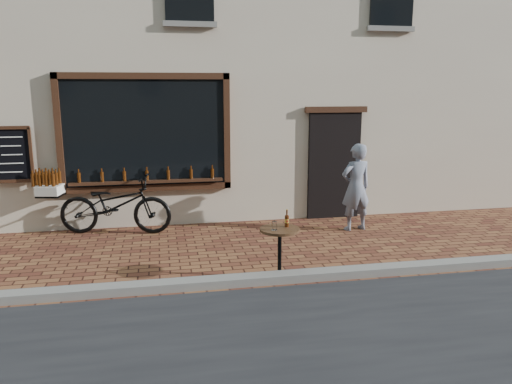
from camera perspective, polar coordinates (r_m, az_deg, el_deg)
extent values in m
plane|color=#4E2419|center=(7.05, 3.44, -10.74)|extent=(90.00, 90.00, 0.00)
cube|color=slate|center=(7.21, 3.04, -9.70)|extent=(90.00, 0.25, 0.12)
cube|color=black|center=(9.78, -12.53, 6.61)|extent=(3.00, 0.06, 2.00)
cube|color=black|center=(9.73, -12.82, 12.82)|extent=(3.24, 0.10, 0.12)
cube|color=black|center=(9.91, -12.25, 0.49)|extent=(3.24, 0.10, 0.12)
cube|color=black|center=(9.93, -21.61, 6.13)|extent=(0.12, 0.10, 2.24)
cube|color=black|center=(9.85, -3.36, 6.90)|extent=(0.12, 0.10, 2.24)
cube|color=black|center=(9.84, -12.29, 1.17)|extent=(2.90, 0.16, 0.05)
cube|color=black|center=(10.50, 8.89, 2.97)|extent=(1.10, 0.10, 2.20)
cube|color=black|center=(10.36, 9.16, 9.30)|extent=(1.30, 0.10, 0.12)
cube|color=black|center=(10.16, -26.11, 3.87)|extent=(0.62, 0.04, 0.92)
cylinder|color=#3D1C07|center=(9.93, -19.55, 1.55)|extent=(0.06, 0.06, 0.19)
cylinder|color=#3D1C07|center=(9.88, -17.16, 1.66)|extent=(0.06, 0.06, 0.19)
cylinder|color=#3D1C07|center=(9.84, -14.75, 1.76)|extent=(0.06, 0.06, 0.19)
cylinder|color=#3D1C07|center=(9.82, -12.32, 1.86)|extent=(0.06, 0.06, 0.19)
cylinder|color=#3D1C07|center=(9.82, -9.89, 1.96)|extent=(0.06, 0.06, 0.19)
cylinder|color=#3D1C07|center=(9.83, -7.46, 2.05)|extent=(0.06, 0.06, 0.19)
cylinder|color=#3D1C07|center=(9.87, -5.05, 2.14)|extent=(0.06, 0.06, 0.19)
imported|color=black|center=(9.69, -15.78, -1.43)|extent=(2.19, 1.12, 1.10)
cube|color=black|center=(10.02, -22.21, -0.22)|extent=(0.52, 0.65, 0.04)
cube|color=silver|center=(10.00, -22.26, 0.36)|extent=(0.52, 0.68, 0.17)
cylinder|color=#3D1C07|center=(9.72, -22.17, 1.26)|extent=(0.07, 0.07, 0.23)
cylinder|color=#3D1C07|center=(9.77, -22.83, 1.25)|extent=(0.07, 0.07, 0.23)
cylinder|color=#3D1C07|center=(9.82, -23.49, 1.25)|extent=(0.07, 0.07, 0.23)
cylinder|color=#3D1C07|center=(9.87, -24.14, 1.24)|extent=(0.07, 0.07, 0.23)
cylinder|color=#3D1C07|center=(9.86, -21.86, 1.42)|extent=(0.07, 0.07, 0.23)
cylinder|color=#3D1C07|center=(9.90, -22.51, 1.41)|extent=(0.07, 0.07, 0.23)
cylinder|color=#3D1C07|center=(9.95, -23.16, 1.41)|extent=(0.07, 0.07, 0.23)
cylinder|color=#3D1C07|center=(10.00, -23.80, 1.40)|extent=(0.07, 0.07, 0.23)
cylinder|color=#3D1C07|center=(9.99, -21.55, 1.58)|extent=(0.07, 0.07, 0.23)
cylinder|color=#3D1C07|center=(10.03, -22.20, 1.57)|extent=(0.07, 0.07, 0.23)
cylinder|color=#3D1C07|center=(10.08, -22.84, 1.56)|extent=(0.07, 0.07, 0.23)
cylinder|color=#3D1C07|center=(10.13, -23.47, 1.56)|extent=(0.07, 0.07, 0.23)
cylinder|color=#3D1C07|center=(10.12, -21.25, 1.73)|extent=(0.07, 0.07, 0.23)
cylinder|color=#3D1C07|center=(10.17, -21.89, 1.72)|extent=(0.07, 0.07, 0.23)
cylinder|color=black|center=(7.36, 2.69, -9.61)|extent=(0.42, 0.42, 0.03)
cylinder|color=black|center=(7.23, 2.71, -7.02)|extent=(0.06, 0.06, 0.67)
cylinder|color=#331F11|center=(7.13, 2.74, -4.32)|extent=(0.58, 0.58, 0.04)
cylinder|color=gold|center=(7.18, 3.54, -3.30)|extent=(0.06, 0.06, 0.06)
cylinder|color=white|center=(7.02, 2.11, -3.87)|extent=(0.08, 0.08, 0.13)
imported|color=slate|center=(9.68, 11.34, 0.54)|extent=(0.67, 0.50, 1.67)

